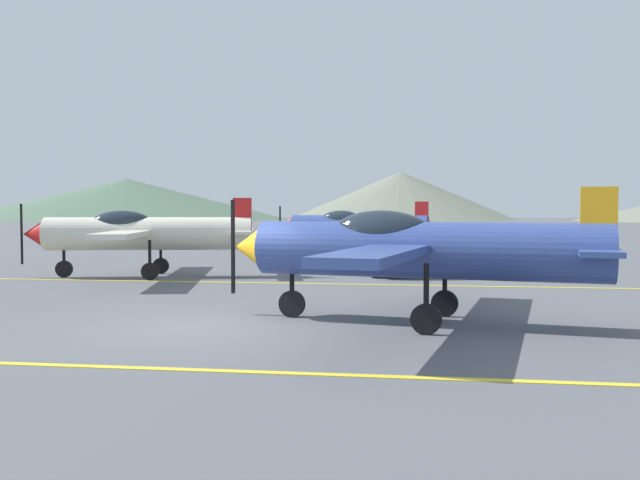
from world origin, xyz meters
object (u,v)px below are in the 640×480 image
(airplane_near, at_px, (411,248))
(car_sedan, at_px, (395,249))
(airplane_mid, at_px, (140,232))
(airplane_far, at_px, (353,225))

(airplane_near, bearing_deg, car_sedan, 93.70)
(airplane_mid, bearing_deg, airplane_near, -42.35)
(airplane_near, relative_size, airplane_mid, 1.00)
(airplane_far, bearing_deg, car_sedan, -75.52)
(airplane_far, bearing_deg, airplane_mid, -117.43)
(airplane_near, bearing_deg, airplane_mid, 137.65)
(airplane_mid, bearing_deg, airplane_far, 62.57)
(airplane_near, bearing_deg, airplane_far, 98.75)
(airplane_near, relative_size, car_sedan, 1.88)
(airplane_mid, distance_m, airplane_far, 12.76)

